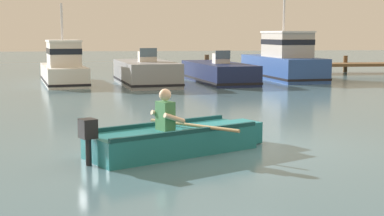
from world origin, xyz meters
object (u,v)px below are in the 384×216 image
object	(u,v)px
moored_boat_grey	(146,73)
rowboat_with_person	(176,139)
moored_boat_white	(63,68)
moored_boat_navy	(218,73)
moored_boat_blue	(283,61)

from	to	relation	value
moored_boat_grey	rowboat_with_person	bearing A→B (deg)	-90.13
moored_boat_white	moored_boat_navy	distance (m)	6.89
rowboat_with_person	moored_boat_navy	distance (m)	14.96
moored_boat_white	moored_boat_grey	bearing A→B (deg)	-14.27
moored_boat_blue	moored_boat_grey	bearing A→B (deg)	-162.55
moored_boat_white	moored_boat_grey	xyz separation A→B (m)	(3.56, -0.91, -0.22)
rowboat_with_person	moored_boat_white	bearing A→B (deg)	103.64
moored_boat_white	moored_boat_navy	bearing A→B (deg)	0.34
rowboat_with_person	moored_boat_blue	size ratio (longest dim) A/B	0.53
rowboat_with_person	moored_boat_grey	world-z (taller)	moored_boat_grey
rowboat_with_person	moored_boat_blue	xyz separation A→B (m)	(6.74, 15.75, 0.61)
moored_boat_navy	moored_boat_white	bearing A→B (deg)	-179.66
moored_boat_navy	moored_boat_blue	size ratio (longest dim) A/B	0.94
rowboat_with_person	moored_boat_white	distance (m)	14.97
rowboat_with_person	moored_boat_blue	distance (m)	17.14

